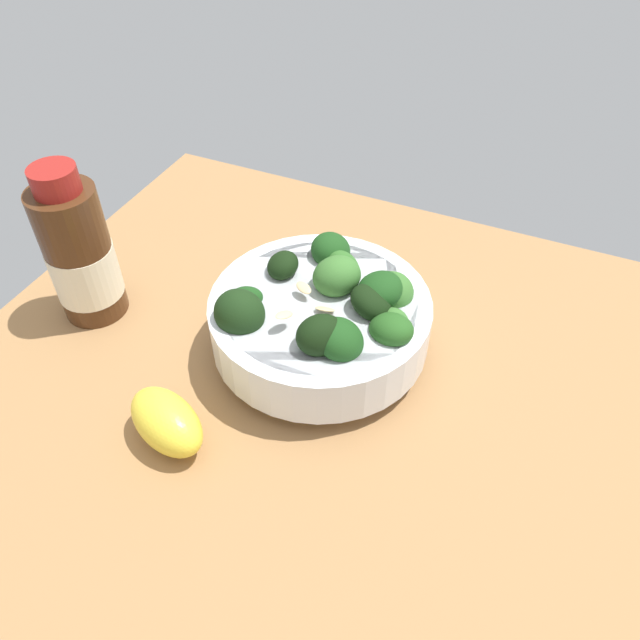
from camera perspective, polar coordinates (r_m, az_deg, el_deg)
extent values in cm
cube|color=#996D42|center=(60.46, -2.66, -6.93)|extent=(64.51, 64.51, 4.26)
cylinder|color=white|center=(60.94, 0.00, -2.16)|extent=(11.36, 11.36, 1.59)
cylinder|color=white|center=(58.67, 0.00, -0.01)|extent=(20.65, 20.65, 4.78)
cylinder|color=silver|center=(57.30, 0.00, 1.42)|extent=(18.01, 18.01, 0.80)
cylinder|color=#589D47|center=(60.92, -3.36, 3.82)|extent=(1.74, 1.79, 1.55)
ellipsoid|color=black|center=(59.87, -3.43, 5.02)|extent=(4.35, 4.47, 3.25)
cylinder|color=#4A8F3C|center=(58.92, 6.59, 1.46)|extent=(1.51, 1.48, 1.52)
ellipsoid|color=#386B2B|center=(57.84, 6.72, 2.64)|extent=(5.62, 6.21, 5.37)
cylinder|color=#2F662B|center=(56.59, 6.71, -1.27)|extent=(1.54, 1.43, 1.35)
ellipsoid|color=#386B2B|center=(55.63, 6.82, -0.28)|extent=(4.03, 4.29, 3.11)
cylinder|color=#589D47|center=(53.84, 1.78, -3.07)|extent=(2.11, 2.19, 1.14)
ellipsoid|color=#194216|center=(52.60, 1.82, -1.81)|extent=(6.45, 6.64, 5.65)
cylinder|color=#589D47|center=(57.01, 4.58, 0.35)|extent=(1.80, 1.94, 1.49)
ellipsoid|color=black|center=(55.87, 4.67, 1.60)|extent=(5.27, 5.54, 4.73)
cylinder|color=#2F662B|center=(55.68, 6.37, -2.25)|extent=(1.71, 1.62, 2.02)
ellipsoid|color=#23511C|center=(54.34, 6.52, -0.87)|extent=(5.76, 6.06, 4.34)
cylinder|color=#2F662B|center=(56.74, -7.17, -0.65)|extent=(2.25, 2.26, 1.35)
ellipsoid|color=black|center=(55.49, -7.33, 0.68)|extent=(5.85, 5.26, 6.02)
cylinder|color=#589D47|center=(59.27, 6.62, 1.09)|extent=(1.66, 1.27, 1.68)
ellipsoid|color=#2D6023|center=(58.31, 6.73, 2.11)|extent=(4.00, 3.94, 3.48)
cylinder|color=#3C7A32|center=(59.05, 1.51, 2.60)|extent=(2.07, 2.05, 1.78)
ellipsoid|color=#386B2B|center=(57.79, 1.54, 4.03)|extent=(6.42, 6.96, 5.82)
cylinder|color=#589D47|center=(62.84, 0.96, 5.23)|extent=(1.54, 1.59, 1.40)
ellipsoid|color=#194216|center=(61.84, 0.98, 6.40)|extent=(4.28, 4.76, 4.47)
cylinder|color=#4A8F3C|center=(58.09, 5.40, 1.49)|extent=(2.22, 2.16, 1.40)
ellipsoid|color=#194216|center=(56.96, 5.51, 2.74)|extent=(5.71, 6.05, 4.18)
cylinder|color=#4A8F3C|center=(58.74, -6.67, 0.87)|extent=(1.44, 1.69, 1.74)
ellipsoid|color=#194216|center=(57.65, -6.80, 2.03)|extent=(4.19, 4.27, 3.03)
cylinder|color=#2F662B|center=(61.34, 2.10, 3.89)|extent=(1.78, 1.63, 1.45)
ellipsoid|color=#2D6023|center=(60.36, 2.13, 5.00)|extent=(4.16, 4.61, 4.36)
cylinder|color=#4A8F3C|center=(53.46, -0.13, -3.07)|extent=(1.44, 1.62, 1.68)
ellipsoid|color=black|center=(52.12, -0.13, -1.69)|extent=(5.71, 6.19, 4.84)
ellipsoid|color=#DBBC84|center=(55.74, 0.44, 1.00)|extent=(1.40, 1.99, 0.78)
ellipsoid|color=#DBBC84|center=(53.50, -3.31, 0.48)|extent=(2.08, 1.70, 0.75)
ellipsoid|color=#DBBC84|center=(56.89, -1.50, 2.97)|extent=(1.73, 2.06, 0.67)
ellipsoid|color=yellow|center=(54.44, -13.86, -9.02)|extent=(7.18, 9.13, 4.75)
cylinder|color=#472814|center=(65.41, -21.11, 5.61)|extent=(6.41, 6.41, 14.30)
cylinder|color=maroon|center=(60.98, -23.12, 11.71)|extent=(4.28, 4.28, 2.39)
cylinder|color=#EEE3C1|center=(66.59, -20.68, 4.26)|extent=(6.53, 6.53, 5.58)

